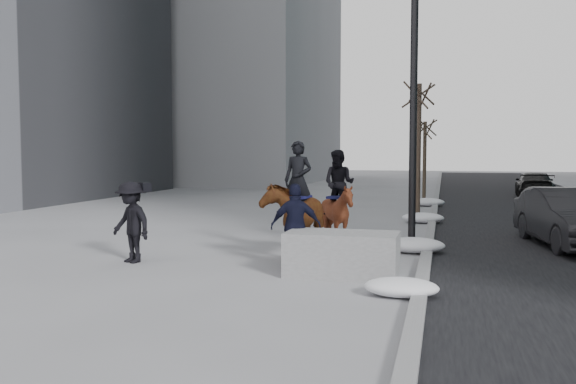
% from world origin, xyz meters
% --- Properties ---
extents(ground, '(120.00, 120.00, 0.00)m').
position_xyz_m(ground, '(0.00, 0.00, 0.00)').
color(ground, gray).
rests_on(ground, ground).
extents(road, '(8.00, 90.00, 0.01)m').
position_xyz_m(road, '(7.00, 10.00, 0.01)').
color(road, black).
rests_on(road, ground).
extents(curb, '(0.25, 90.00, 0.12)m').
position_xyz_m(curb, '(3.00, 10.00, 0.06)').
color(curb, gray).
rests_on(curb, ground).
extents(planter, '(2.15, 1.10, 0.86)m').
position_xyz_m(planter, '(1.47, -0.35, 0.43)').
color(planter, gray).
rests_on(planter, ground).
extents(car_near, '(2.28, 4.67, 1.47)m').
position_xyz_m(car_near, '(6.42, 4.55, 0.74)').
color(car_near, black).
rests_on(car_near, ground).
extents(car_far, '(2.16, 4.57, 1.29)m').
position_xyz_m(car_far, '(7.83, 21.24, 0.64)').
color(car_far, black).
rests_on(car_far, ground).
extents(tree_near, '(1.20, 1.20, 5.46)m').
position_xyz_m(tree_near, '(2.40, 11.73, 2.73)').
color(tree_near, '#3C2B23').
rests_on(tree_near, ground).
extents(tree_far, '(1.20, 1.20, 4.25)m').
position_xyz_m(tree_far, '(2.40, 19.12, 2.12)').
color(tree_far, '#382721').
rests_on(tree_far, ground).
extents(mounted_left, '(1.28, 2.18, 2.64)m').
position_xyz_m(mounted_left, '(0.12, 1.52, 0.98)').
color(mounted_left, '#4B1B0F').
rests_on(mounted_left, ground).
extents(mounted_right, '(1.55, 1.67, 2.43)m').
position_xyz_m(mounted_right, '(0.82, 3.02, 0.98)').
color(mounted_right, '#4D1D0F').
rests_on(mounted_right, ground).
extents(feeder, '(1.10, 0.98, 1.75)m').
position_xyz_m(feeder, '(0.44, 0.12, 0.88)').
color(feeder, black).
rests_on(feeder, ground).
extents(camera_crew, '(1.30, 1.07, 1.75)m').
position_xyz_m(camera_crew, '(-3.17, -0.07, 0.89)').
color(camera_crew, black).
rests_on(camera_crew, ground).
extents(lamppost, '(0.25, 1.34, 9.09)m').
position_xyz_m(lamppost, '(2.60, 3.50, 4.99)').
color(lamppost, black).
rests_on(lamppost, ground).
extents(snow_piles, '(1.43, 17.52, 0.36)m').
position_xyz_m(snow_piles, '(2.70, 6.74, 0.17)').
color(snow_piles, white).
rests_on(snow_piles, ground).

